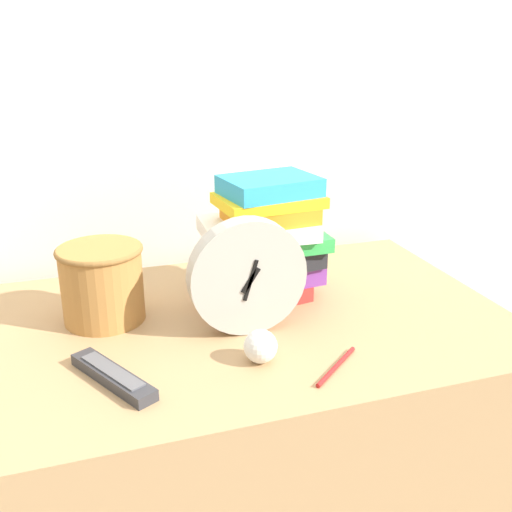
# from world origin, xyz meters

# --- Properties ---
(wall_back) EXTENTS (6.00, 0.04, 2.40)m
(wall_back) POSITION_xyz_m (0.00, 0.76, 1.20)
(wall_back) COLOR silver
(wall_back) RESTS_ON ground_plane
(desk) EXTENTS (1.21, 0.69, 0.70)m
(desk) POSITION_xyz_m (0.00, 0.34, 0.35)
(desk) COLOR tan
(desk) RESTS_ON ground_plane
(desk_clock) EXTENTS (0.23, 0.04, 0.23)m
(desk_clock) POSITION_xyz_m (0.06, 0.29, 0.82)
(desk_clock) COLOR #B7B2A8
(desk_clock) RESTS_ON desk
(book_stack) EXTENTS (0.26, 0.17, 0.27)m
(book_stack) POSITION_xyz_m (0.15, 0.42, 0.84)
(book_stack) COLOR red
(book_stack) RESTS_ON desk
(basket) EXTENTS (0.17, 0.17, 0.15)m
(basket) POSITION_xyz_m (-0.20, 0.43, 0.79)
(basket) COLOR #B27A3D
(basket) RESTS_ON desk
(tv_remote) EXTENTS (0.13, 0.19, 0.02)m
(tv_remote) POSITION_xyz_m (-0.20, 0.19, 0.71)
(tv_remote) COLOR #333338
(tv_remote) RESTS_ON desk
(crumpled_paper_ball) EXTENTS (0.06, 0.06, 0.06)m
(crumpled_paper_ball) POSITION_xyz_m (0.05, 0.17, 0.73)
(crumpled_paper_ball) COLOR white
(crumpled_paper_ball) RESTS_ON desk
(pen) EXTENTS (0.12, 0.10, 0.01)m
(pen) POSITION_xyz_m (0.17, 0.11, 0.71)
(pen) COLOR #B21E1E
(pen) RESTS_ON desk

